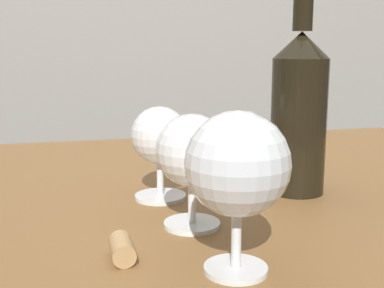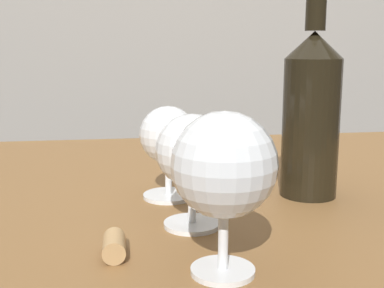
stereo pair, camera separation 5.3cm
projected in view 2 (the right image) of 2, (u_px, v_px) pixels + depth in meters
The scene contains 6 objects.
dining_table at pixel (223, 253), 0.74m from camera, with size 1.11×0.79×0.73m.
wine_glass_rose at pixel (224, 168), 0.42m from camera, with size 0.09×0.09×0.14m.
wine_glass_chardonnay at pixel (192, 153), 0.54m from camera, with size 0.08×0.08×0.13m.
wine_glass_cabernet at pixel (168, 138), 0.64m from camera, with size 0.07×0.07×0.12m.
wine_bottle at pixel (311, 110), 0.65m from camera, with size 0.07×0.07×0.31m.
cork at pixel (114, 246), 0.47m from camera, with size 0.02×0.02×0.04m, color tan.
Camera 2 is at (-0.15, -0.68, 0.93)m, focal length 46.29 mm.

